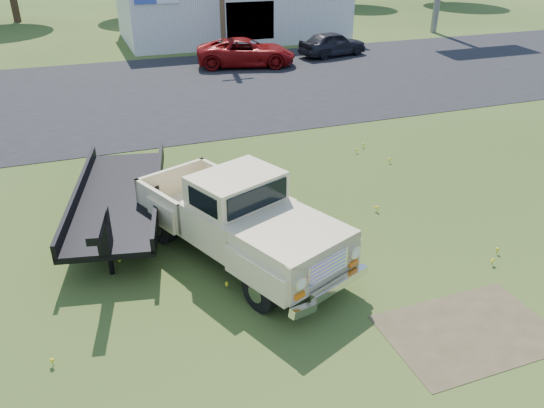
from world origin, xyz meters
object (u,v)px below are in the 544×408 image
(vintage_pickup_truck, at_px, (237,217))
(dark_sedan, at_px, (333,44))
(flatbed_trailer, at_px, (119,193))
(red_pickup, at_px, (246,53))

(vintage_pickup_truck, xyz_separation_m, dark_sedan, (11.29, 18.38, -0.31))
(flatbed_trailer, xyz_separation_m, red_pickup, (8.10, 15.16, -0.09))
(vintage_pickup_truck, xyz_separation_m, flatbed_trailer, (-2.22, 2.48, -0.19))
(red_pickup, height_order, dark_sedan, red_pickup)
(flatbed_trailer, distance_m, red_pickup, 17.19)
(flatbed_trailer, height_order, red_pickup, flatbed_trailer)
(flatbed_trailer, distance_m, dark_sedan, 20.87)
(red_pickup, xyz_separation_m, dark_sedan, (5.42, 0.74, -0.03))
(flatbed_trailer, bearing_deg, red_pickup, 73.66)
(vintage_pickup_truck, xyz_separation_m, red_pickup, (5.87, 17.64, -0.28))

